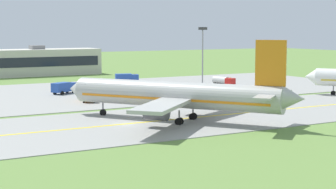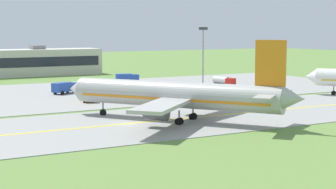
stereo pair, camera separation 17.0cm
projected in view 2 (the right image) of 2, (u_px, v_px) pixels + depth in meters
ground_plane at (127, 124)px, 83.50m from camera, size 500.00×500.00×0.00m
taxiway_strip at (127, 124)px, 83.50m from camera, size 240.00×28.00×0.10m
apron_pad at (86, 93)px, 124.64m from camera, size 140.00×52.00×0.10m
taxiway_centreline at (127, 124)px, 83.49m from camera, size 220.00×0.60×0.01m
airplane_lead at (177, 95)px, 85.49m from camera, size 28.99×34.65×12.70m
service_truck_baggage at (64, 87)px, 122.18m from camera, size 6.25×4.68×2.60m
service_truck_fuel at (89, 94)px, 109.41m from camera, size 3.96×6.34×2.60m
service_truck_catering at (224, 81)px, 136.21m from camera, size 3.48×6.32×2.65m
service_truck_pushback at (127, 78)px, 145.59m from camera, size 6.34×3.78×2.60m
apron_light_mast at (203, 48)px, 142.44m from camera, size 2.40×0.50×14.70m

